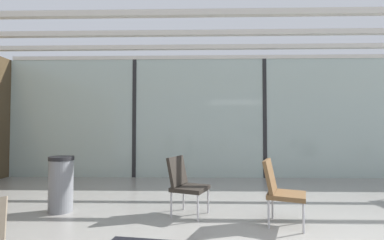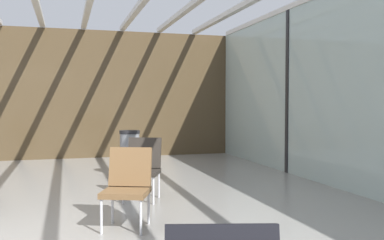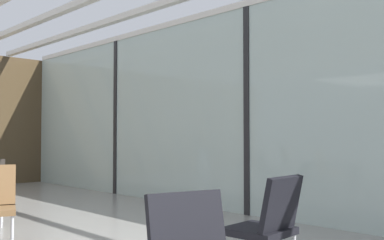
{
  "view_description": "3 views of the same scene",
  "coord_description": "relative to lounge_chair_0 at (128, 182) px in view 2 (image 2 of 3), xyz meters",
  "views": [
    {
      "loc": [
        -1.77,
        -2.09,
        1.29
      ],
      "look_at": [
        -1.98,
        6.93,
        1.59
      ],
      "focal_mm": 25.36,
      "sensor_mm": 36.0,
      "label": 1
    },
    {
      "loc": [
        4.09,
        0.99,
        1.38
      ],
      "look_at": [
        1.18,
        1.84,
        1.26
      ],
      "focal_mm": 40.42,
      "sensor_mm": 36.0,
      "label": 2
    },
    {
      "loc": [
        4.33,
        -0.18,
        1.19
      ],
      "look_at": [
        -1.73,
        5.67,
        1.49
      ],
      "focal_mm": 42.09,
      "sensor_mm": 36.0,
      "label": 3
    }
  ],
  "objects": [
    {
      "name": "window_mullion_0",
      "position": [
        -2.83,
        3.56,
        1.1
      ],
      "size": [
        0.1,
        0.12,
        3.18
      ],
      "primitive_type": "cube",
      "color": "black",
      "rests_on": "ground"
    },
    {
      "name": "side_wall_left_panels",
      "position": [
        -6.28,
        -0.04,
        1.1
      ],
      "size": [
        0.1,
        11.2,
        3.18
      ],
      "primitive_type": "cube",
      "color": "#473823",
      "rests_on": "ground"
    },
    {
      "name": "lounge_chair_0",
      "position": [
        0.0,
        0.0,
        0.0
      ],
      "size": [
        0.67,
        0.64,
        0.87
      ],
      "rotation": [
        0.0,
        0.0,
        1.19
      ],
      "color": "brown",
      "rests_on": "ground"
    },
    {
      "name": "lounge_chair_2",
      "position": [
        -1.31,
        0.39,
        0.0
      ],
      "size": [
        0.67,
        0.64,
        0.87
      ],
      "rotation": [
        0.0,
        0.0,
        1.19
      ],
      "color": "#28231E",
      "rests_on": "ground"
    },
    {
      "name": "trash_bin",
      "position": [
        -3.26,
        0.49,
        -0.06
      ],
      "size": [
        0.38,
        0.38,
        0.86
      ],
      "color": "slate",
      "rests_on": "ground"
    }
  ]
}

